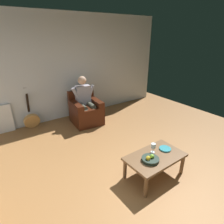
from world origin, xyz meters
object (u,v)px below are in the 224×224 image
object	(u,v)px
person_seated	(85,99)
wine_glass_near	(153,146)
coffee_table	(155,159)
guitar	(32,119)
armchair	(86,111)
fruit_bowl	(150,159)
decorative_dish	(165,149)

from	to	relation	value
person_seated	wine_glass_near	xyz separation A→B (m)	(0.00, 2.42, -0.15)
coffee_table	wine_glass_near	bearing A→B (deg)	-113.07
guitar	wine_glass_near	bearing A→B (deg)	113.66
coffee_table	wine_glass_near	size ratio (longest dim) A/B	5.88
armchair	coffee_table	distance (m)	2.51
wine_glass_near	fruit_bowl	distance (m)	0.26
guitar	decorative_dish	xyz separation A→B (m)	(-1.51, 2.96, 0.18)
armchair	person_seated	world-z (taller)	person_seated
guitar	fruit_bowl	world-z (taller)	guitar
guitar	decorative_dish	world-z (taller)	guitar
wine_glass_near	armchair	bearing A→B (deg)	-90.05
person_seated	armchair	bearing A→B (deg)	90.00
armchair	decorative_dish	size ratio (longest dim) A/B	4.20
decorative_dish	armchair	bearing A→B (deg)	-84.59
coffee_table	decorative_dish	size ratio (longest dim) A/B	4.91
coffee_table	decorative_dish	world-z (taller)	decorative_dish
wine_glass_near	fruit_bowl	size ratio (longest dim) A/B	0.61
armchair	person_seated	size ratio (longest dim) A/B	0.68
person_seated	fruit_bowl	xyz separation A→B (m)	(0.20, 2.56, -0.23)
armchair	guitar	xyz separation A→B (m)	(1.27, -0.49, -0.09)
wine_glass_near	person_seated	bearing A→B (deg)	-90.07
armchair	person_seated	distance (m)	0.35
fruit_bowl	wine_glass_near	bearing A→B (deg)	-144.92
coffee_table	fruit_bowl	bearing A→B (deg)	15.42
coffee_table	fruit_bowl	xyz separation A→B (m)	(0.16, 0.04, 0.09)
person_seated	fruit_bowl	bearing A→B (deg)	90.12
armchair	coffee_table	size ratio (longest dim) A/B	0.86
fruit_bowl	decorative_dish	xyz separation A→B (m)	(-0.44, -0.08, -0.02)
armchair	guitar	size ratio (longest dim) A/B	0.82
decorative_dish	guitar	bearing A→B (deg)	-63.04
guitar	wine_glass_near	distance (m)	3.18
person_seated	coffee_table	distance (m)	2.54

